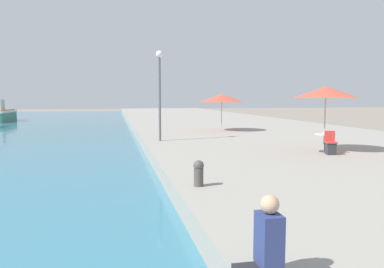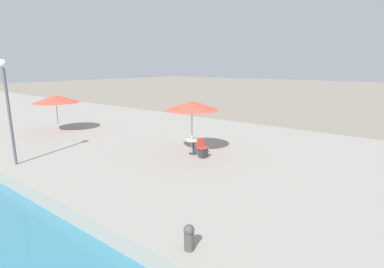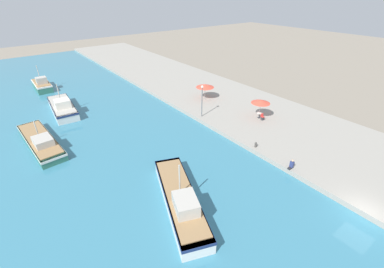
% 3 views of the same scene
% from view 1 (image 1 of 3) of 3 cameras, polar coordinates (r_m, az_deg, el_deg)
% --- Properties ---
extents(quay_promenade, '(16.00, 90.00, 0.58)m').
position_cam_1_polar(quay_promenade, '(35.29, 3.81, 1.49)').
color(quay_promenade, gray).
rests_on(quay_promenade, ground_plane).
extents(cafe_umbrella_pink, '(2.59, 2.59, 2.65)m').
position_cam_1_polar(cafe_umbrella_pink, '(16.17, 19.71, 6.01)').
color(cafe_umbrella_pink, '#B7B7B7').
rests_on(cafe_umbrella_pink, quay_promenade).
extents(cafe_umbrella_white, '(2.92, 2.92, 2.44)m').
position_cam_1_polar(cafe_umbrella_white, '(24.97, 4.54, 5.48)').
color(cafe_umbrella_white, '#B7B7B7').
rests_on(cafe_umbrella_white, quay_promenade).
extents(cafe_table, '(0.80, 0.80, 0.74)m').
position_cam_1_polar(cafe_table, '(16.16, 19.61, -0.70)').
color(cafe_table, '#333338').
rests_on(cafe_table, quay_promenade).
extents(cafe_chair_left, '(0.49, 0.51, 0.91)m').
position_cam_1_polar(cafe_chair_left, '(15.50, 20.37, -1.75)').
color(cafe_chair_left, '#2D2D33').
rests_on(cafe_chair_left, quay_promenade).
extents(person_at_quay, '(0.56, 0.36, 1.04)m').
position_cam_1_polar(person_at_quay, '(4.80, 11.13, -15.81)').
color(person_at_quay, '#232328').
rests_on(person_at_quay, quay_promenade).
extents(mooring_bollard, '(0.26, 0.26, 0.65)m').
position_cam_1_polar(mooring_bollard, '(9.35, 1.02, -5.87)').
color(mooring_bollard, '#4C4742').
rests_on(mooring_bollard, quay_promenade).
extents(lamppost, '(0.36, 0.36, 4.56)m').
position_cam_1_polar(lamppost, '(19.14, -4.97, 8.20)').
color(lamppost, '#565B60').
rests_on(lamppost, quay_promenade).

